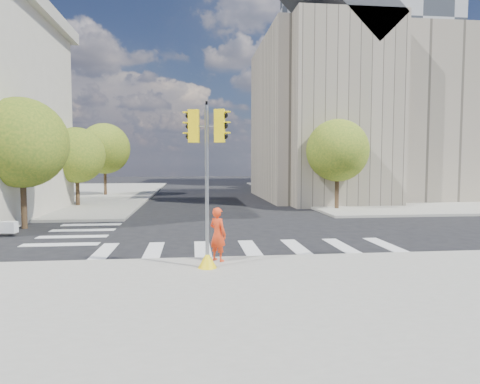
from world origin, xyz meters
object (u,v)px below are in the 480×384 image
at_px(lamp_far, 286,150).
at_px(photographer, 218,234).
at_px(traffic_signal, 207,198).
at_px(lamp_near, 326,145).

bearing_deg(lamp_far, photographer, -106.21).
relative_size(lamp_far, traffic_signal, 1.66).
distance_m(lamp_far, photographer, 34.14).
bearing_deg(traffic_signal, photographer, 79.26).
relative_size(lamp_near, photographer, 4.74).
bearing_deg(traffic_signal, lamp_near, 75.55).
xyz_separation_m(lamp_far, photographer, (-9.48, -32.60, -3.57)).
height_order(lamp_far, photographer, lamp_far).
relative_size(lamp_near, lamp_far, 1.00).
relative_size(lamp_far, photographer, 4.74).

